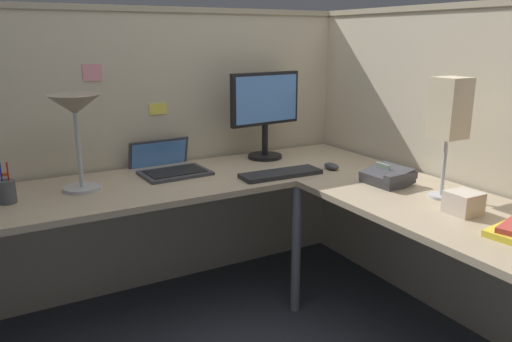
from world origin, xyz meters
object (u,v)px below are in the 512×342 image
(laptop, at_px, (168,166))
(pen_cup, at_px, (7,191))
(desk_lamp_dome, at_px, (75,113))
(office_phone, at_px, (388,177))
(monitor, at_px, (265,109))
(desk_lamp_paper, at_px, (449,112))
(computer_mouse, at_px, (331,166))
(keyboard, at_px, (281,174))
(tissue_box, at_px, (463,203))

(laptop, xyz_separation_m, pen_cup, (-0.79, -0.18, 0.03))
(desk_lamp_dome, bearing_deg, office_phone, -25.78)
(monitor, relative_size, pen_cup, 2.78)
(laptop, relative_size, desk_lamp_paper, 0.75)
(laptop, bearing_deg, computer_mouse, -27.56)
(keyboard, bearing_deg, monitor, 73.38)
(laptop, distance_m, computer_mouse, 0.88)
(monitor, relative_size, tissue_box, 4.17)
(pen_cup, xyz_separation_m, office_phone, (1.63, -0.60, -0.02))
(monitor, relative_size, laptop, 1.26)
(monitor, height_order, computer_mouse, monitor)
(monitor, bearing_deg, desk_lamp_dome, -173.08)
(desk_lamp_dome, bearing_deg, pen_cup, -173.08)
(computer_mouse, distance_m, desk_lamp_dome, 1.33)
(keyboard, height_order, office_phone, office_phone)
(laptop, relative_size, tissue_box, 3.31)
(laptop, relative_size, office_phone, 1.85)
(pen_cup, bearing_deg, keyboard, -9.46)
(desk_lamp_paper, height_order, tissue_box, desk_lamp_paper)
(laptop, xyz_separation_m, tissue_box, (0.81, -1.23, 0.02))
(computer_mouse, height_order, desk_lamp_dome, desk_lamp_dome)
(computer_mouse, bearing_deg, tissue_box, -87.69)
(desk_lamp_paper, bearing_deg, pen_cup, 153.01)
(computer_mouse, bearing_deg, keyboard, 175.90)
(keyboard, xyz_separation_m, desk_lamp_dome, (-0.94, 0.25, 0.35))
(desk_lamp_dome, xyz_separation_m, pen_cup, (-0.32, -0.04, -0.31))
(desk_lamp_dome, distance_m, desk_lamp_paper, 1.65)
(monitor, xyz_separation_m, keyboard, (-0.13, -0.38, -0.28))
(laptop, bearing_deg, keyboard, -39.25)
(monitor, bearing_deg, office_phone, -72.28)
(computer_mouse, xyz_separation_m, desk_lamp_paper, (0.13, -0.63, 0.37))
(monitor, relative_size, desk_lamp_dome, 1.12)
(computer_mouse, relative_size, pen_cup, 0.58)
(keyboard, xyz_separation_m, computer_mouse, (0.31, -0.02, 0.01))
(pen_cup, height_order, office_phone, pen_cup)
(keyboard, relative_size, pen_cup, 2.39)
(pen_cup, relative_size, desk_lamp_paper, 0.34)
(tissue_box, bearing_deg, computer_mouse, 92.31)
(keyboard, distance_m, tissue_box, 0.91)
(keyboard, xyz_separation_m, tissue_box, (0.34, -0.84, 0.03))
(computer_mouse, bearing_deg, desk_lamp_dome, 167.80)
(office_phone, distance_m, tissue_box, 0.46)
(monitor, xyz_separation_m, computer_mouse, (0.18, -0.40, -0.28))
(monitor, distance_m, desk_lamp_dome, 1.08)
(desk_lamp_dome, distance_m, tissue_box, 1.71)
(keyboard, relative_size, office_phone, 2.00)
(office_phone, bearing_deg, laptop, 137.55)
(keyboard, bearing_deg, desk_lamp_dome, 167.24)
(computer_mouse, height_order, desk_lamp_paper, desk_lamp_paper)
(desk_lamp_paper, bearing_deg, laptop, 131.14)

